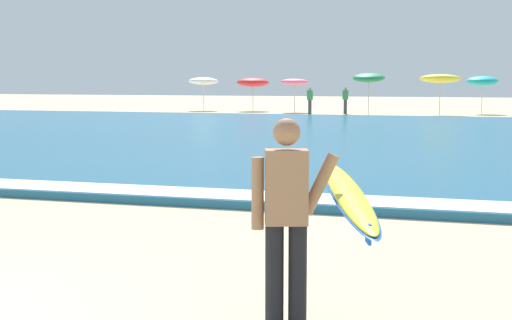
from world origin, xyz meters
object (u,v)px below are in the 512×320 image
Objects in this scene: beach_umbrella_1 at (253,82)px; beach_umbrella_2 at (295,82)px; surfer_with_board at (314,206)px; beach_umbrella_3 at (369,78)px; beach_umbrella_0 at (203,81)px; beach_umbrella_4 at (440,79)px; beachgoer_near_row_right at (310,100)px; beachgoer_near_row_mid at (345,99)px; beach_umbrella_5 at (483,81)px.

beach_umbrella_1 is 3.09m from beach_umbrella_2.
beach_umbrella_3 reaches higher than surfer_with_board.
beach_umbrella_0 is 15.17m from beach_umbrella_4.
beach_umbrella_2 is 3.29m from beachgoer_near_row_right.
beach_umbrella_3 reaches higher than beachgoer_near_row_mid.
beach_umbrella_1 is at bearing 141.32° from beachgoer_near_row_right.
beach_umbrella_4 is at bearing 91.12° from surfer_with_board.
beach_umbrella_1 is 0.88× the size of beach_umbrella_3.
beach_umbrella_2 is at bearing 103.86° from surfer_with_board.
beach_umbrella_5 is 8.10m from beachgoer_near_row_mid.
beach_umbrella_1 is at bearing 163.10° from beach_umbrella_2.
beachgoer_near_row_right is at bearing -60.09° from beach_umbrella_2.
beach_umbrella_3 reaches higher than beach_umbrella_2.
beach_umbrella_4 is at bearing 1.91° from beachgoer_near_row_mid.
beach_umbrella_0 reaches higher than beach_umbrella_1.
beach_umbrella_2 reaches higher than surfer_with_board.
beach_umbrella_1 reaches higher than surfer_with_board.
surfer_with_board is 1.17× the size of beach_umbrella_0.
beach_umbrella_1 reaches higher than beach_umbrella_2.
beach_umbrella_4 is 1.06× the size of beach_umbrella_5.
beach_umbrella_0 is at bearing -178.07° from beach_umbrella_1.
beachgoer_near_row_mid is (9.68, -2.24, -1.05)m from beach_umbrella_0.
beach_umbrella_2 is (6.28, -0.79, -0.05)m from beach_umbrella_0.
beachgoer_near_row_mid is (3.40, -1.46, -1.00)m from beach_umbrella_2.
beach_umbrella_1 is 1.35× the size of beachgoer_near_row_right.
beach_umbrella_0 is 0.97× the size of beach_umbrella_5.
surfer_with_board is 1.61× the size of beachgoer_near_row_mid.
beach_umbrella_3 reaches higher than beach_umbrella_0.
beach_umbrella_3 is at bearing -19.92° from beach_umbrella_1.
beach_umbrella_3 is 1.02× the size of beach_umbrella_4.
beach_umbrella_3 is at bearing 97.28° from surfer_with_board.
surfer_with_board reaches higher than beachgoer_near_row_mid.
beachgoer_near_row_right is at bearing -24.08° from beach_umbrella_0.
beach_umbrella_3 is 1.54× the size of beachgoer_near_row_right.
beach_umbrella_2 reaches higher than beachgoer_near_row_mid.
beachgoer_near_row_mid is at bearing 99.33° from surfer_with_board.
beach_umbrella_3 is 6.88m from beach_umbrella_5.
beach_umbrella_1 is 5.87m from beachgoer_near_row_right.
beach_umbrella_2 is 1.33× the size of beachgoer_near_row_right.
beach_umbrella_4 is (15.03, -2.07, 0.16)m from beach_umbrella_0.
beach_umbrella_5 reaches higher than beach_umbrella_1.
surfer_with_board is at bearing -88.88° from beach_umbrella_4.
beach_umbrella_5 is at bearing 21.34° from beachgoer_near_row_right.
beach_umbrella_5 is 10.24m from beachgoer_near_row_right.
beach_umbrella_1 is 0.90× the size of beach_umbrella_4.
beach_umbrella_1 reaches higher than beachgoer_near_row_mid.
beach_umbrella_0 reaches higher than beach_umbrella_2.
beach_umbrella_5 is at bearing 87.71° from surfer_with_board.
beach_umbrella_5 is (11.05, 0.99, 0.08)m from beach_umbrella_2.
beach_umbrella_5 is (14.01, 0.09, 0.11)m from beach_umbrella_1.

